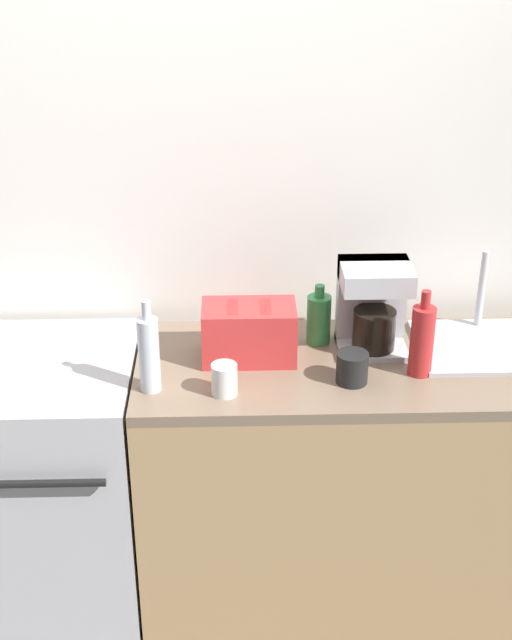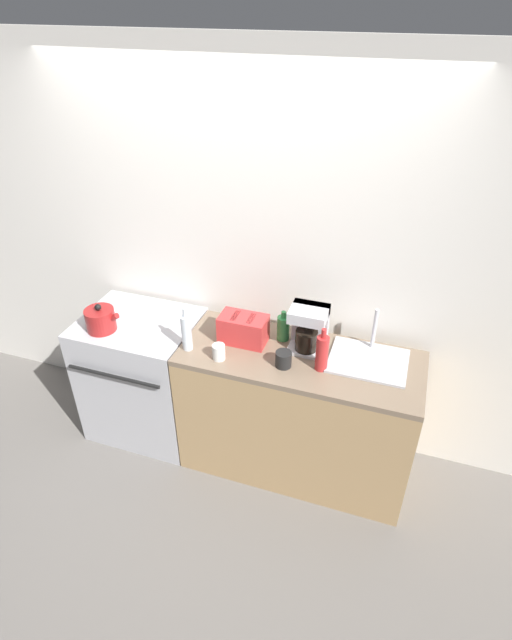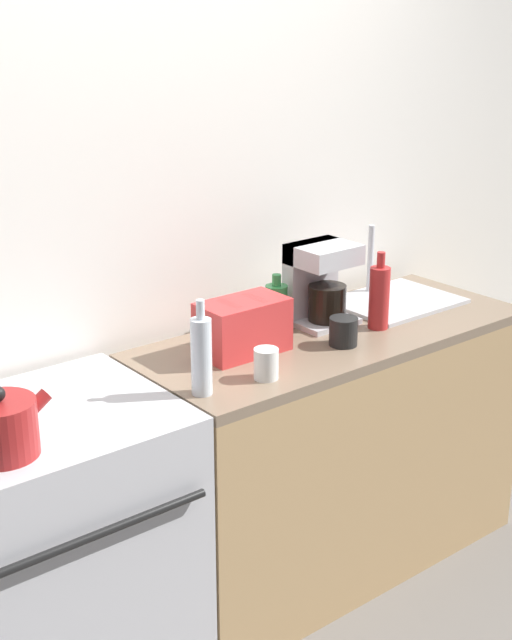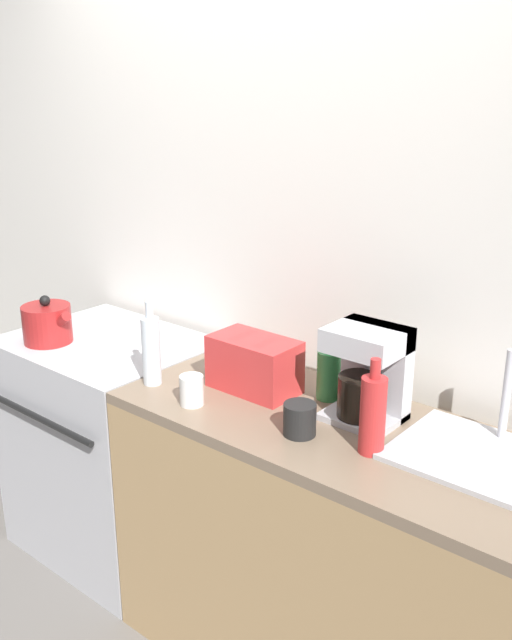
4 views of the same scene
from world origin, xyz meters
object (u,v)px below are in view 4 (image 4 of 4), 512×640
bottle_clear (151,350)px  bottle_red (373,414)px  kettle (47,323)px  coffee_maker (369,371)px  stove (113,443)px  bottle_green (329,374)px  toaster (254,364)px  cup_black (300,419)px  cup_white (192,390)px

bottle_clear → bottle_red: bearing=4.9°
kettle → coffee_maker: 1.33m
stove → bottle_green: size_ratio=4.62×
toaster → stove: bearing=-178.1°
stove → bottle_clear: (0.45, -0.16, 0.58)m
bottle_clear → cup_black: bottle_clear is taller
bottle_green → cup_white: (-0.31, -0.32, -0.04)m
kettle → bottle_red: bottle_red is taller
bottle_green → cup_white: size_ratio=2.08×
cup_white → cup_black: size_ratio=1.01×
kettle → bottle_green: 1.17m
kettle → bottle_green: (1.14, 0.27, 0.01)m
cup_white → cup_black: (0.38, 0.06, -0.00)m
kettle → coffee_maker: size_ratio=0.81×
stove → bottle_red: bearing=-4.0°
bottle_green → bottle_clear: (-0.52, -0.28, 0.04)m
bottle_red → cup_black: bottle_red is taller
bottle_green → cup_black: bottle_green is taller
stove → bottle_green: 1.12m
toaster → cup_black: bearing=-27.4°
coffee_maker → bottle_clear: (-0.69, -0.25, -0.03)m
kettle → bottle_red: bearing=2.4°
kettle → coffee_maker: coffee_maker is taller
coffee_maker → bottle_green: size_ratio=1.45×
kettle → bottle_clear: (0.61, -0.01, 0.05)m
cup_white → stove: bearing=164.2°
kettle → cup_white: size_ratio=2.44×
stove → cup_white: (0.67, -0.19, 0.50)m
bottle_green → cup_black: bearing=-73.4°
kettle → cup_black: kettle is taller
coffee_maker → cup_black: bearing=-112.1°
stove → bottle_clear: bottle_clear is taller
bottle_red → bottle_clear: 0.82m
kettle → cup_white: (0.83, -0.04, -0.03)m
bottle_red → bottle_green: bearing=143.6°
toaster → bottle_green: (0.23, 0.10, -0.01)m
coffee_maker → toaster: bearing=-170.8°
toaster → bottle_clear: bottle_clear is taller
bottle_red → bottle_clear: bearing=-175.1°
kettle → cup_white: bearing=-2.9°
stove → toaster: bearing=1.9°
cup_white → kettle: bearing=177.1°
kettle → toaster: 0.93m
bottle_green → coffee_maker: bearing=-12.5°
coffee_maker → bottle_red: bearing=-55.2°
stove → cup_white: 0.86m
cup_black → bottle_red: bearing=11.7°
coffee_maker → cup_black: coffee_maker is taller
stove → cup_black: cup_black is taller
kettle → bottle_red: (1.43, 0.06, 0.04)m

